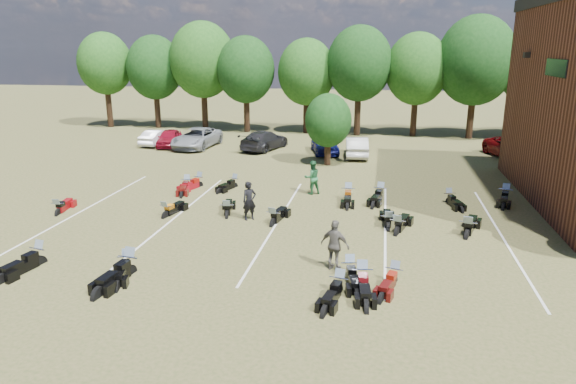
% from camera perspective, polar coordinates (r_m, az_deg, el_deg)
% --- Properties ---
extents(ground, '(160.00, 160.00, 0.00)m').
position_cam_1_polar(ground, '(21.03, 5.26, -6.46)').
color(ground, brown).
rests_on(ground, ground).
extents(car_0, '(2.42, 4.32, 1.39)m').
position_cam_1_polar(car_0, '(43.54, -13.04, 5.87)').
color(car_0, maroon).
rests_on(car_0, ground).
extents(car_1, '(1.70, 4.00, 1.28)m').
position_cam_1_polar(car_1, '(44.41, -14.34, 5.91)').
color(car_1, silver).
rests_on(car_1, ground).
extents(car_2, '(3.01, 5.83, 1.57)m').
position_cam_1_polar(car_2, '(42.56, -10.09, 5.93)').
color(car_2, gray).
rests_on(car_2, ground).
extents(car_3, '(3.50, 5.56, 1.50)m').
position_cam_1_polar(car_3, '(41.17, -2.64, 5.78)').
color(car_3, black).
rests_on(car_3, ground).
extents(car_4, '(2.87, 4.74, 1.51)m').
position_cam_1_polar(car_4, '(39.73, 4.10, 5.39)').
color(car_4, '#0D115E').
rests_on(car_4, ground).
extents(car_5, '(1.96, 4.66, 1.50)m').
position_cam_1_polar(car_5, '(38.72, 7.64, 5.01)').
color(car_5, '#A7A8A3').
rests_on(car_5, ground).
extents(car_6, '(4.00, 5.98, 1.52)m').
position_cam_1_polar(car_6, '(41.27, 23.80, 4.48)').
color(car_6, '#5E0509').
rests_on(car_6, ground).
extents(car_7, '(2.59, 4.83, 1.33)m').
position_cam_1_polar(car_7, '(41.44, 28.92, 3.75)').
color(car_7, '#393A3E').
rests_on(car_7, ground).
extents(person_black, '(0.81, 0.76, 1.86)m').
position_cam_1_polar(person_black, '(24.30, -4.32, -0.99)').
color(person_black, black).
rests_on(person_black, ground).
extents(person_green, '(1.15, 1.08, 1.89)m').
position_cam_1_polar(person_green, '(28.54, 2.70, 1.63)').
color(person_green, '#246236').
rests_on(person_green, ground).
extents(person_grey, '(1.22, 0.83, 1.92)m').
position_cam_1_polar(person_grey, '(18.94, 5.24, -5.91)').
color(person_grey, '#555149').
rests_on(person_grey, ground).
extents(motorcycle_0, '(1.14, 2.45, 1.32)m').
position_cam_1_polar(motorcycle_0, '(21.79, -25.89, -7.26)').
color(motorcycle_0, black).
rests_on(motorcycle_0, ground).
extents(motorcycle_1, '(1.17, 2.18, 1.16)m').
position_cam_1_polar(motorcycle_1, '(20.00, -17.41, -8.37)').
color(motorcycle_1, black).
rests_on(motorcycle_1, ground).
extents(motorcycle_2, '(1.07, 2.60, 1.41)m').
position_cam_1_polar(motorcycle_2, '(19.69, -17.17, -8.76)').
color(motorcycle_2, black).
rests_on(motorcycle_2, ground).
extents(motorcycle_3, '(1.09, 2.21, 1.18)m').
position_cam_1_polar(motorcycle_3, '(17.58, 5.64, -11.17)').
color(motorcycle_3, black).
rests_on(motorcycle_3, ground).
extents(motorcycle_4, '(1.11, 2.23, 1.19)m').
position_cam_1_polar(motorcycle_4, '(18.72, 6.87, -9.43)').
color(motorcycle_4, black).
rests_on(motorcycle_4, ground).
extents(motorcycle_5, '(1.01, 2.38, 1.28)m').
position_cam_1_polar(motorcycle_5, '(18.17, 8.19, -10.31)').
color(motorcycle_5, black).
rests_on(motorcycle_5, ground).
extents(motorcycle_6, '(1.20, 2.13, 1.13)m').
position_cam_1_polar(motorcycle_6, '(18.55, 11.65, -9.91)').
color(motorcycle_6, '#3F0A09').
rests_on(motorcycle_6, ground).
extents(motorcycle_7, '(0.99, 2.15, 1.15)m').
position_cam_1_polar(motorcycle_7, '(27.65, -24.14, -2.30)').
color(motorcycle_7, maroon).
rests_on(motorcycle_7, ground).
extents(motorcycle_8, '(1.09, 2.17, 1.16)m').
position_cam_1_polar(motorcycle_8, '(25.54, -13.41, -2.74)').
color(motorcycle_8, black).
rests_on(motorcycle_8, ground).
extents(motorcycle_9, '(1.05, 2.30, 1.23)m').
position_cam_1_polar(motorcycle_9, '(23.78, -1.68, -3.70)').
color(motorcycle_9, black).
rests_on(motorcycle_9, ground).
extents(motorcycle_10, '(1.16, 2.31, 1.23)m').
position_cam_1_polar(motorcycle_10, '(25.05, -6.79, -2.77)').
color(motorcycle_10, black).
rests_on(motorcycle_10, ground).
extents(motorcycle_11, '(0.83, 2.30, 1.27)m').
position_cam_1_polar(motorcycle_11, '(23.67, 11.03, -4.10)').
color(motorcycle_11, black).
rests_on(motorcycle_11, ground).
extents(motorcycle_12, '(1.34, 2.42, 1.29)m').
position_cam_1_polar(motorcycle_12, '(23.17, 12.00, -4.60)').
color(motorcycle_12, black).
rests_on(motorcycle_12, ground).
extents(motorcycle_13, '(1.48, 2.61, 1.39)m').
position_cam_1_polar(motorcycle_13, '(23.60, 19.23, -4.78)').
color(motorcycle_13, black).
rests_on(motorcycle_13, ground).
extents(motorcycle_14, '(1.05, 2.24, 1.20)m').
position_cam_1_polar(motorcycle_14, '(30.18, -11.14, 0.27)').
color(motorcycle_14, '#4C0C0A').
rests_on(motorcycle_14, ground).
extents(motorcycle_15, '(1.37, 2.30, 1.22)m').
position_cam_1_polar(motorcycle_15, '(30.65, -9.87, 0.58)').
color(motorcycle_15, maroon).
rests_on(motorcycle_15, ground).
extents(motorcycle_16, '(1.26, 2.09, 1.11)m').
position_cam_1_polar(motorcycle_16, '(30.23, -5.99, 0.52)').
color(motorcycle_16, black).
rests_on(motorcycle_16, ground).
extents(motorcycle_17, '(0.86, 2.37, 1.30)m').
position_cam_1_polar(motorcycle_17, '(27.83, 6.68, -0.86)').
color(motorcycle_17, black).
rests_on(motorcycle_17, ground).
extents(motorcycle_18, '(1.18, 2.42, 1.29)m').
position_cam_1_polar(motorcycle_18, '(28.20, 10.17, -0.78)').
color(motorcycle_18, black).
rests_on(motorcycle_18, ground).
extents(motorcycle_19, '(1.21, 2.13, 1.13)m').
position_cam_1_polar(motorcycle_19, '(28.31, 17.42, -1.21)').
color(motorcycle_19, black).
rests_on(motorcycle_19, ground).
extents(motorcycle_20, '(1.29, 2.41, 1.28)m').
position_cam_1_polar(motorcycle_20, '(29.85, 22.93, -0.88)').
color(motorcycle_20, black).
rests_on(motorcycle_20, ground).
extents(tree_line, '(56.00, 6.00, 9.79)m').
position_cam_1_polar(tree_line, '(48.49, 7.52, 13.81)').
color(tree_line, black).
rests_on(tree_line, ground).
extents(young_tree_midfield, '(3.20, 3.20, 4.70)m').
position_cam_1_polar(young_tree_midfield, '(35.41, 4.49, 7.93)').
color(young_tree_midfield, black).
rests_on(young_tree_midfield, ground).
extents(parking_lines, '(20.10, 14.00, 0.01)m').
position_cam_1_polar(parking_lines, '(24.21, -1.17, -3.32)').
color(parking_lines, silver).
rests_on(parking_lines, ground).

